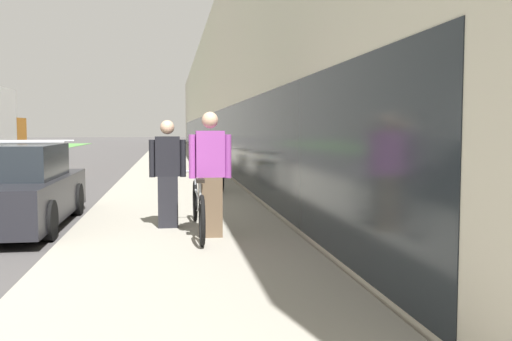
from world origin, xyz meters
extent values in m
cube|color=gray|center=(5.06, 21.00, 0.05)|extent=(3.35, 70.00, 0.10)
cube|color=beige|center=(11.78, 29.00, 3.50)|extent=(10.00, 70.00, 7.01)
cube|color=#1E2328|center=(6.82, 29.00, 1.25)|extent=(0.10, 63.00, 2.20)
torus|color=black|center=(5.30, 3.46, 0.44)|extent=(0.06, 0.68, 0.68)
torus|color=black|center=(5.30, 1.38, 0.44)|extent=(0.06, 0.68, 0.68)
cylinder|color=#B7BCC1|center=(5.30, 2.42, 0.64)|extent=(0.04, 1.77, 0.04)
cylinder|color=#B7BCC1|center=(5.30, 2.01, 0.55)|extent=(0.04, 1.05, 0.31)
cylinder|color=#B7BCC1|center=(5.30, 1.76, 0.78)|extent=(0.03, 0.03, 0.28)
cube|color=black|center=(5.30, 1.76, 0.92)|extent=(0.11, 0.22, 0.05)
cylinder|color=#B7BCC1|center=(5.30, 3.30, 0.79)|extent=(0.03, 0.03, 0.30)
cylinder|color=silver|center=(5.30, 3.30, 0.94)|extent=(0.52, 0.03, 0.03)
cube|color=brown|center=(5.46, 2.05, 0.52)|extent=(0.33, 0.23, 0.85)
cube|color=#933D93|center=(5.46, 2.05, 1.27)|extent=(0.40, 0.23, 0.65)
cylinder|color=#933D93|center=(5.21, 2.05, 1.24)|extent=(0.10, 0.10, 0.61)
cylinder|color=#933D93|center=(5.71, 2.05, 1.24)|extent=(0.10, 0.10, 0.61)
sphere|color=tan|center=(5.46, 2.05, 1.75)|extent=(0.23, 0.23, 0.23)
cube|color=black|center=(4.86, 2.92, 0.50)|extent=(0.31, 0.22, 0.80)
cube|color=black|center=(4.86, 2.92, 1.20)|extent=(0.37, 0.22, 0.61)
cylinder|color=black|center=(4.63, 2.92, 1.17)|extent=(0.10, 0.10, 0.58)
cylinder|color=black|center=(5.10, 2.92, 1.17)|extent=(0.10, 0.10, 0.58)
sphere|color=tan|center=(4.86, 2.92, 1.65)|extent=(0.22, 0.22, 0.22)
cylinder|color=gray|center=(6.01, 6.48, 0.51)|extent=(0.05, 0.05, 0.82)
cylinder|color=gray|center=(6.01, 7.03, 0.51)|extent=(0.05, 0.05, 0.82)
cylinder|color=gray|center=(6.01, 6.76, 0.92)|extent=(0.05, 0.55, 0.05)
torus|color=black|center=(6.13, 8.81, 0.48)|extent=(0.06, 0.75, 0.75)
torus|color=black|center=(6.13, 7.74, 0.48)|extent=(0.06, 0.75, 0.75)
cylinder|color=#7AD1C6|center=(6.13, 8.28, 0.70)|extent=(0.04, 0.91, 0.04)
cylinder|color=#7AD1C6|center=(6.13, 8.06, 0.60)|extent=(0.04, 0.55, 0.34)
cylinder|color=#7AD1C6|center=(6.13, 7.93, 0.86)|extent=(0.03, 0.03, 0.31)
cube|color=black|center=(6.13, 7.93, 1.02)|extent=(0.11, 0.22, 0.05)
cylinder|color=#7AD1C6|center=(6.13, 8.73, 0.87)|extent=(0.03, 0.03, 0.33)
cylinder|color=silver|center=(6.13, 8.73, 1.03)|extent=(0.52, 0.03, 0.03)
torus|color=black|center=(6.07, 11.02, 0.44)|extent=(0.06, 0.68, 0.68)
torus|color=black|center=(6.07, 10.03, 0.44)|extent=(0.06, 0.68, 0.68)
cylinder|color=yellow|center=(6.07, 10.53, 0.65)|extent=(0.04, 0.84, 0.04)
cylinder|color=yellow|center=(6.07, 10.33, 0.55)|extent=(0.04, 0.51, 0.31)
cylinder|color=yellow|center=(6.07, 10.21, 0.79)|extent=(0.03, 0.03, 0.28)
cube|color=black|center=(6.07, 10.21, 0.93)|extent=(0.11, 0.22, 0.05)
cylinder|color=yellow|center=(6.07, 10.94, 0.79)|extent=(0.03, 0.03, 0.30)
cylinder|color=silver|center=(6.07, 10.94, 0.94)|extent=(0.52, 0.03, 0.03)
torus|color=black|center=(6.23, 13.50, 0.44)|extent=(0.06, 0.69, 0.69)
torus|color=black|center=(6.23, 12.35, 0.44)|extent=(0.06, 0.69, 0.69)
cylinder|color=yellow|center=(6.23, 12.93, 0.65)|extent=(0.04, 0.97, 0.04)
cylinder|color=yellow|center=(6.23, 12.70, 0.55)|extent=(0.04, 0.59, 0.32)
cylinder|color=yellow|center=(6.23, 12.56, 0.79)|extent=(0.03, 0.03, 0.28)
cube|color=black|center=(6.23, 12.56, 0.94)|extent=(0.11, 0.22, 0.05)
cylinder|color=yellow|center=(6.23, 13.41, 0.80)|extent=(0.03, 0.03, 0.30)
cylinder|color=silver|center=(6.23, 13.41, 0.95)|extent=(0.52, 0.03, 0.03)
cube|color=black|center=(2.24, 3.85, 0.49)|extent=(1.90, 4.24, 0.67)
cube|color=#1E2328|center=(2.24, 3.85, 1.10)|extent=(1.63, 2.12, 0.55)
cylinder|color=silver|center=(2.24, 4.32, 1.42)|extent=(2.02, 0.04, 0.04)
cylinder|color=black|center=(3.12, 5.12, 0.30)|extent=(0.22, 0.60, 0.60)
cylinder|color=black|center=(3.12, 2.58, 0.30)|extent=(0.22, 0.60, 0.60)
cylinder|color=black|center=(-0.76, 16.47, 0.42)|extent=(0.28, 0.84, 0.84)
camera|label=1|loc=(4.91, -5.96, 1.62)|focal=40.00mm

